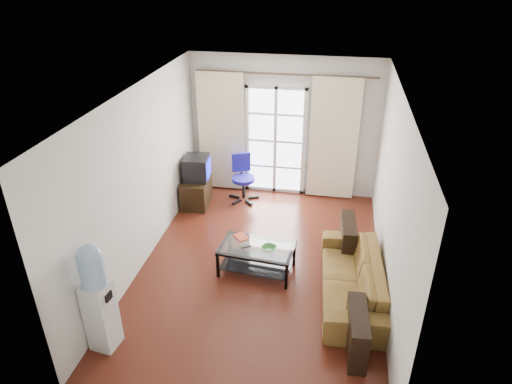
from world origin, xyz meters
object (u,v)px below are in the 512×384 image
(sofa, at_px, (352,278))
(crt_tv, at_px, (196,168))
(task_chair, at_px, (243,187))
(water_cooler, at_px, (97,296))
(coffee_table, at_px, (257,256))
(tv_stand, at_px, (196,192))

(sofa, height_order, crt_tv, crt_tv)
(task_chair, relative_size, water_cooler, 0.61)
(coffee_table, xyz_separation_m, tv_stand, (-1.50, 1.84, -0.03))
(sofa, bearing_deg, water_cooler, -66.80)
(tv_stand, height_order, task_chair, task_chair)
(sofa, bearing_deg, coffee_table, -105.17)
(coffee_table, relative_size, tv_stand, 1.62)
(task_chair, distance_m, water_cooler, 4.11)
(tv_stand, relative_size, task_chair, 0.79)
(task_chair, bearing_deg, sofa, -73.69)
(crt_tv, distance_m, water_cooler, 3.67)
(coffee_table, height_order, task_chair, task_chair)
(sofa, relative_size, water_cooler, 1.41)
(task_chair, bearing_deg, tv_stand, -179.46)
(crt_tv, bearing_deg, tv_stand, -96.92)
(crt_tv, relative_size, water_cooler, 0.35)
(coffee_table, bearing_deg, crt_tv, 128.25)
(sofa, xyz_separation_m, water_cooler, (-2.96, -1.47, 0.48))
(coffee_table, bearing_deg, sofa, -11.90)
(sofa, xyz_separation_m, coffee_table, (-1.39, 0.29, -0.01))
(coffee_table, height_order, crt_tv, crt_tv)
(sofa, xyz_separation_m, crt_tv, (-2.89, 2.20, 0.44))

